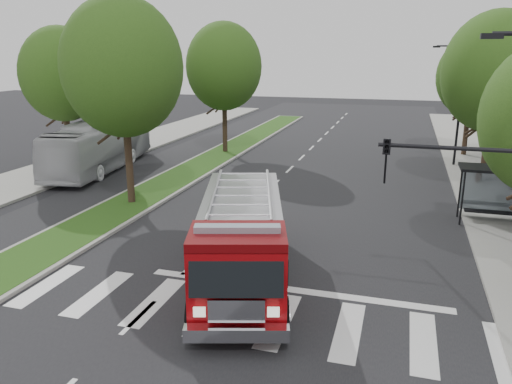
% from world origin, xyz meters
% --- Properties ---
extents(ground, '(140.00, 140.00, 0.00)m').
position_xyz_m(ground, '(0.00, 0.00, 0.00)').
color(ground, black).
rests_on(ground, ground).
extents(sidewalk_left, '(5.00, 80.00, 0.15)m').
position_xyz_m(sidewalk_left, '(-14.50, 10.00, 0.07)').
color(sidewalk_left, gray).
rests_on(sidewalk_left, ground).
extents(median, '(3.00, 50.00, 0.15)m').
position_xyz_m(median, '(-6.00, 18.00, 0.08)').
color(median, gray).
rests_on(median, ground).
extents(bus_shelter, '(3.20, 1.60, 2.61)m').
position_xyz_m(bus_shelter, '(11.20, 8.15, 2.04)').
color(bus_shelter, black).
rests_on(bus_shelter, ground).
extents(tree_right_mid, '(5.60, 5.60, 9.72)m').
position_xyz_m(tree_right_mid, '(11.50, 14.00, 6.49)').
color(tree_right_mid, black).
rests_on(tree_right_mid, ground).
extents(tree_right_far, '(5.00, 5.00, 8.73)m').
position_xyz_m(tree_right_far, '(11.50, 24.00, 5.84)').
color(tree_right_far, black).
rests_on(tree_right_far, ground).
extents(tree_median_near, '(5.80, 5.80, 10.16)m').
position_xyz_m(tree_median_near, '(-6.00, 6.00, 6.81)').
color(tree_median_near, black).
rests_on(tree_median_near, ground).
extents(tree_median_far, '(5.60, 5.60, 9.72)m').
position_xyz_m(tree_median_far, '(-6.00, 20.00, 6.49)').
color(tree_median_far, black).
rests_on(tree_median_far, ground).
extents(tree_left_mid, '(5.20, 5.20, 9.16)m').
position_xyz_m(tree_left_mid, '(-14.00, 12.00, 6.16)').
color(tree_left_mid, black).
rests_on(tree_left_mid, ground).
extents(streetlight_right_far, '(2.11, 0.20, 8.00)m').
position_xyz_m(streetlight_right_far, '(10.35, 20.00, 4.48)').
color(streetlight_right_far, black).
rests_on(streetlight_right_far, ground).
extents(fire_engine, '(5.08, 9.35, 3.11)m').
position_xyz_m(fire_engine, '(2.14, -0.78, 1.49)').
color(fire_engine, '#5C0507').
rests_on(fire_engine, ground).
extents(city_bus, '(4.44, 11.83, 3.22)m').
position_xyz_m(city_bus, '(-12.00, 12.53, 1.61)').
color(city_bus, '#B5B6BA').
rests_on(city_bus, ground).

